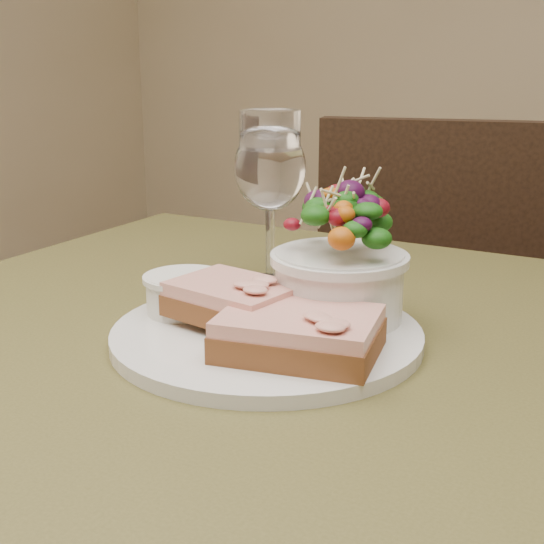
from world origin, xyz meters
The scene contains 9 objects.
cafe_table centered at (0.00, 0.00, 0.65)m, with size 0.80×0.80×0.75m.
chair_far centered at (-0.02, 0.75, 0.29)m, with size 0.51×0.51×0.90m.
dinner_plate centered at (0.02, -0.01, 0.76)m, with size 0.27×0.27×0.01m, color silver.
sandwich_front centered at (0.07, -0.05, 0.78)m, with size 0.14×0.11×0.03m.
sandwich_back centered at (-0.01, -0.01, 0.79)m, with size 0.12×0.10×0.03m.
ramekin centered at (-0.07, -0.01, 0.78)m, with size 0.07×0.07×0.04m.
salad_bowl centered at (0.06, 0.05, 0.82)m, with size 0.12×0.12×0.13m.
garnish centered at (-0.06, 0.05, 0.77)m, with size 0.05×0.04×0.02m.
wine_glass centered at (-0.06, 0.14, 0.87)m, with size 0.08×0.08×0.18m.
Camera 1 is at (0.33, -0.55, 1.00)m, focal length 50.00 mm.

